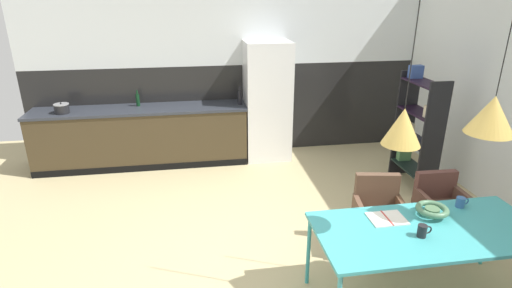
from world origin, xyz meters
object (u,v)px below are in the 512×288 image
object	(u,v)px
armchair_by_stool	(378,205)
open_book	(387,219)
bottle_wine_green	(240,97)
dining_table	(429,233)
mug_white_ceramic	(461,202)
pendant_lamp_over_table_far	(492,115)
cooking_pot	(62,109)
mug_glass_clear	(423,231)
bottle_vinegar_dark	(138,100)
refrigerator_column	(267,101)
armchair_head_of_table	(440,199)
pendant_lamp_over_table_near	(403,127)
open_shelf_unit	(417,128)
fruit_bowl	(432,210)

from	to	relation	value
armchair_by_stool	open_book	distance (m)	0.71
armchair_by_stool	bottle_wine_green	bearing A→B (deg)	-57.06
dining_table	mug_white_ceramic	distance (m)	0.57
pendant_lamp_over_table_far	cooking_pot	bearing A→B (deg)	140.84
mug_glass_clear	bottle_vinegar_dark	distance (m)	4.55
refrigerator_column	armchair_head_of_table	bearing A→B (deg)	-62.26
open_book	bottle_wine_green	bearing A→B (deg)	105.05
pendant_lamp_over_table_near	dining_table	bearing A→B (deg)	3.09
armchair_by_stool	mug_white_ceramic	bearing A→B (deg)	144.48
dining_table	open_book	size ratio (longest dim) A/B	6.16
open_shelf_unit	armchair_head_of_table	bearing A→B (deg)	-18.17
refrigerator_column	bottle_vinegar_dark	distance (m)	2.01
bottle_wine_green	pendant_lamp_over_table_far	distance (m)	3.83
bottle_vinegar_dark	pendant_lamp_over_table_near	xyz separation A→B (m)	(2.34, -3.66, 0.66)
open_book	open_shelf_unit	distance (m)	2.45
cooking_pot	bottle_vinegar_dark	size ratio (longest dim) A/B	0.86
open_book	bottle_vinegar_dark	size ratio (longest dim) A/B	1.25
bottle_wine_green	refrigerator_column	bearing A→B (deg)	4.96
dining_table	armchair_head_of_table	world-z (taller)	armchair_head_of_table
open_book	open_shelf_unit	world-z (taller)	open_shelf_unit
bottle_wine_green	pendant_lamp_over_table_far	bearing A→B (deg)	-65.80
bottle_vinegar_dark	refrigerator_column	bearing A→B (deg)	-3.60
armchair_by_stool	bottle_vinegar_dark	size ratio (longest dim) A/B	3.29
fruit_bowl	cooking_pot	bearing A→B (deg)	140.39
fruit_bowl	open_book	size ratio (longest dim) A/B	0.91
fruit_bowl	bottle_vinegar_dark	bearing A→B (deg)	129.56
mug_white_ceramic	bottle_wine_green	world-z (taller)	bottle_wine_green
mug_white_ceramic	mug_glass_clear	bearing A→B (deg)	-147.28
cooking_pot	pendant_lamp_over_table_far	size ratio (longest dim) A/B	0.16
dining_table	pendant_lamp_over_table_near	size ratio (longest dim) A/B	1.40
bottle_wine_green	pendant_lamp_over_table_far	size ratio (longest dim) A/B	0.22
armchair_head_of_table	open_shelf_unit	xyz separation A→B (m)	(0.44, 1.34, 0.33)
open_shelf_unit	cooking_pot	bearing A→B (deg)	-103.95
pendant_lamp_over_table_far	mug_white_ceramic	bearing A→B (deg)	69.75
cooking_pot	pendant_lamp_over_table_far	xyz separation A→B (m)	(4.15, -3.38, 0.72)
refrigerator_column	armchair_head_of_table	distance (m)	3.03
fruit_bowl	open_shelf_unit	distance (m)	2.24
refrigerator_column	mug_white_ceramic	size ratio (longest dim) A/B	15.17
armchair_by_stool	mug_white_ceramic	world-z (taller)	mug_white_ceramic
armchair_head_of_table	bottle_wine_green	distance (m)	3.24
dining_table	open_shelf_unit	xyz separation A→B (m)	(1.12, 2.20, 0.13)
armchair_head_of_table	fruit_bowl	distance (m)	0.91
dining_table	pendant_lamp_over_table_near	world-z (taller)	pendant_lamp_over_table_near
mug_glass_clear	mug_white_ceramic	bearing A→B (deg)	32.72
open_shelf_unit	bottle_wine_green	bearing A→B (deg)	-119.12
mug_white_ceramic	bottle_wine_green	size ratio (longest dim) A/B	0.42
fruit_bowl	pendant_lamp_over_table_near	bearing A→B (deg)	-157.29
fruit_bowl	bottle_vinegar_dark	xyz separation A→B (m)	(-2.85, 3.45, 0.21)
open_book	bottle_vinegar_dark	distance (m)	4.22
bottle_wine_green	dining_table	bearing A→B (deg)	-71.48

